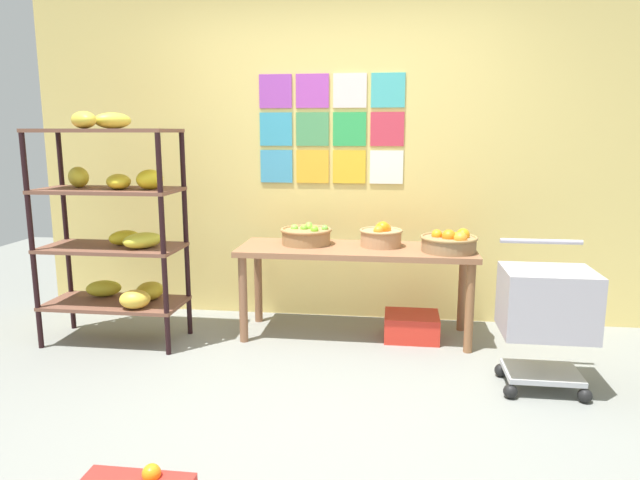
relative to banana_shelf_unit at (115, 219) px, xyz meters
The scene contains 9 objects.
ground 1.91m from the banana_shelf_unit, 31.70° to the right, with size 9.33×9.33×0.00m, color gray.
back_wall_with_art 1.74m from the banana_shelf_unit, 29.30° to the left, with size 4.84×0.07×2.88m.
banana_shelf_unit is the anchor object (origin of this frame).
display_table 1.72m from the banana_shelf_unit, 11.15° to the left, with size 1.69×0.57×0.67m.
fruit_basket_back_left 1.35m from the banana_shelf_unit, 17.37° to the left, with size 0.38×0.38×0.15m.
fruit_basket_centre 2.33m from the banana_shelf_unit, ahead, with size 0.39×0.39×0.16m.
fruit_basket_back_right 1.88m from the banana_shelf_unit, 11.92° to the left, with size 0.31×0.31×0.18m.
produce_crate_under_table 2.24m from the banana_shelf_unit, ahead, with size 0.39×0.33×0.18m, color red.
shopping_cart 2.86m from the banana_shelf_unit, ahead, with size 0.50×0.44×0.85m.
Camera 1 is at (0.49, -2.83, 1.48)m, focal length 32.19 mm.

